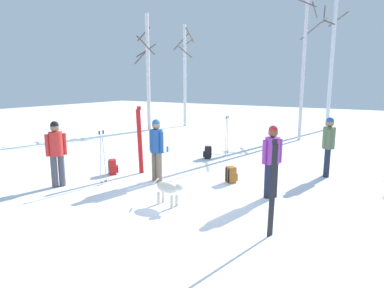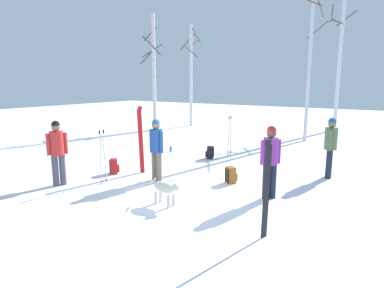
% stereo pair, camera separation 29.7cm
% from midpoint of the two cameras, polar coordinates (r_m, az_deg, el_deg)
% --- Properties ---
extents(ground_plane, '(60.00, 60.00, 0.00)m').
position_cam_midpoint_polar(ground_plane, '(7.74, -0.23, -9.67)').
color(ground_plane, white).
extents(person_0, '(0.34, 0.47, 1.72)m').
position_cam_midpoint_polar(person_0, '(9.23, -21.33, -0.76)').
color(person_0, '#4C4C56').
rests_on(person_0, ground_plane).
extents(person_1, '(0.51, 0.34, 1.72)m').
position_cam_midpoint_polar(person_1, '(8.97, -5.22, -0.37)').
color(person_1, '#72604C').
rests_on(person_1, ground_plane).
extents(person_2, '(0.34, 0.52, 1.72)m').
position_cam_midpoint_polar(person_2, '(10.12, 23.53, 0.03)').
color(person_2, '#1E2338').
rests_on(person_2, ground_plane).
extents(person_3, '(0.36, 0.43, 1.72)m').
position_cam_midpoint_polar(person_3, '(7.85, 14.41, -2.26)').
color(person_3, '#1E2338').
rests_on(person_3, ground_plane).
extents(dog, '(0.90, 0.28, 0.57)m').
position_cam_midpoint_polar(dog, '(7.34, -3.38, -7.67)').
color(dog, beige).
rests_on(dog, ground_plane).
extents(ski_pair_planted_0, '(0.17, 0.11, 2.00)m').
position_cam_midpoint_polar(ski_pair_planted_0, '(9.91, -7.97, 0.68)').
color(ski_pair_planted_0, red).
rests_on(ski_pair_planted_0, ground_plane).
extents(ski_pair_planted_1, '(0.08, 0.17, 1.74)m').
position_cam_midpoint_polar(ski_pair_planted_1, '(5.91, 14.13, -7.65)').
color(ski_pair_planted_1, black).
rests_on(ski_pair_planted_1, ground_plane).
extents(ski_poles_0, '(0.07, 0.24, 1.45)m').
position_cam_midpoint_polar(ski_poles_0, '(9.08, -14.24, -1.88)').
color(ski_poles_0, '#B2B2BC').
rests_on(ski_poles_0, ground_plane).
extents(ski_poles_1, '(0.07, 0.26, 1.46)m').
position_cam_midpoint_polar(ski_poles_1, '(12.29, 7.19, 1.63)').
color(ski_poles_1, '#B2B2BC').
rests_on(ski_poles_1, ground_plane).
extents(backpack_0, '(0.34, 0.34, 0.44)m').
position_cam_midpoint_polar(backpack_0, '(9.03, 7.66, -5.35)').
color(backpack_0, '#99591E').
rests_on(backpack_0, ground_plane).
extents(backpack_1, '(0.34, 0.32, 0.44)m').
position_cam_midpoint_polar(backpack_1, '(11.78, 3.83, -1.50)').
color(backpack_1, black).
rests_on(backpack_1, ground_plane).
extents(backpack_2, '(0.34, 0.35, 0.44)m').
position_cam_midpoint_polar(backpack_2, '(10.10, -12.44, -3.79)').
color(backpack_2, red).
rests_on(backpack_2, ground_plane).
extents(water_bottle_0, '(0.08, 0.08, 0.21)m').
position_cam_midpoint_polar(water_bottle_0, '(12.96, -3.04, -0.90)').
color(water_bottle_0, '#1E72BF').
rests_on(water_bottle_0, ground_plane).
extents(birch_tree_0, '(1.51, 1.51, 6.33)m').
position_cam_midpoint_polar(birch_tree_0, '(18.91, -6.15, 12.41)').
color(birch_tree_0, silver).
rests_on(birch_tree_0, ground_plane).
extents(birch_tree_1, '(1.32, 1.32, 6.03)m').
position_cam_midpoint_polar(birch_tree_1, '(20.48, 0.27, 12.01)').
color(birch_tree_1, silver).
rests_on(birch_tree_1, ground_plane).
extents(birch_tree_2, '(1.02, 1.14, 6.99)m').
position_cam_midpoint_polar(birch_tree_2, '(16.11, 20.15, 13.23)').
color(birch_tree_2, silver).
rests_on(birch_tree_2, ground_plane).
extents(birch_tree_3, '(1.30, 1.31, 7.44)m').
position_cam_midpoint_polar(birch_tree_3, '(20.33, 24.43, 13.10)').
color(birch_tree_3, silver).
rests_on(birch_tree_3, ground_plane).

